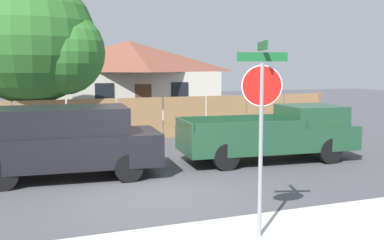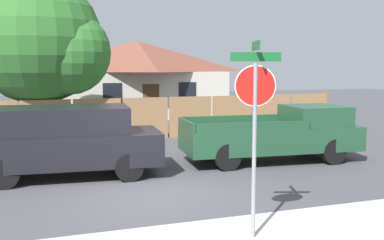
# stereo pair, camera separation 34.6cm
# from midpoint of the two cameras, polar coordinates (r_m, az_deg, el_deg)

# --- Properties ---
(ground_plane) EXTENTS (80.00, 80.00, 0.00)m
(ground_plane) POSITION_cam_midpoint_polar(r_m,az_deg,el_deg) (10.45, -6.13, -9.50)
(ground_plane) COLOR #47474C
(wooden_fence) EXTENTS (15.47, 0.12, 1.79)m
(wooden_fence) POSITION_cam_midpoint_polar(r_m,az_deg,el_deg) (18.50, -4.24, 0.31)
(wooden_fence) COLOR #997047
(wooden_fence) RESTS_ON ground
(house) EXTENTS (9.98, 7.08, 4.48)m
(house) POSITION_cam_midpoint_polar(r_m,az_deg,el_deg) (27.53, -8.32, 5.43)
(house) COLOR beige
(house) RESTS_ON ground
(oak_tree) EXTENTS (5.29, 5.04, 6.50)m
(oak_tree) POSITION_cam_midpoint_polar(r_m,az_deg,el_deg) (18.62, -19.62, 9.27)
(oak_tree) COLOR brown
(oak_tree) RESTS_ON ground
(red_suv) EXTENTS (4.98, 2.38, 1.88)m
(red_suv) POSITION_cam_midpoint_polar(r_m,az_deg,el_deg) (12.28, -16.57, -2.46)
(red_suv) COLOR black
(red_suv) RESTS_ON ground
(orange_pickup) EXTENTS (5.56, 2.38, 1.71)m
(orange_pickup) POSITION_cam_midpoint_polar(r_m,az_deg,el_deg) (14.19, 9.77, -1.72)
(orange_pickup) COLOR #1E472D
(orange_pickup) RESTS_ON ground
(stop_sign) EXTENTS (0.81, 0.73, 3.34)m
(stop_sign) POSITION_cam_midpoint_polar(r_m,az_deg,el_deg) (7.56, 7.52, 1.64)
(stop_sign) COLOR gray
(stop_sign) RESTS_ON ground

